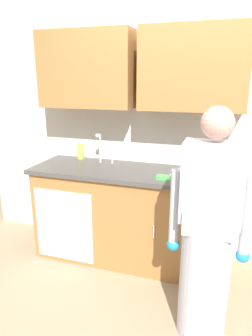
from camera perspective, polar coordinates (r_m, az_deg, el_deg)
The scene contains 13 objects.
ground_plane at distance 2.63m, azimuth 9.08°, elevation -26.16°, with size 9.00×9.00×0.00m, color #998466.
kitchen_wall_with_uppers at distance 2.96m, azimuth 10.85°, elevation 10.49°, with size 4.80×0.44×2.70m.
counter_cabinet at distance 3.04m, azimuth 1.17°, elevation -9.25°, with size 1.90×0.62×0.90m.
countertop at distance 2.87m, azimuth 1.29°, elevation -0.75°, with size 1.96×0.66×0.04m, color #474442.
sink at distance 2.99m, azimuth -5.22°, elevation 0.01°, with size 0.50×0.36×0.35m.
person_at_sink at distance 2.16m, azimuth 15.04°, elevation -14.03°, with size 0.55×0.34×1.62m.
bottle_water_tall at distance 2.87m, azimuth 17.50°, elevation 1.49°, with size 0.06×0.06×0.25m, color silver.
bottle_cleaner_spray at distance 2.88m, azimuth 13.34°, elevation 1.89°, with size 0.06×0.06×0.25m, color silver.
bottle_soap at distance 3.28m, azimuth -8.61°, elevation 3.15°, with size 0.07×0.07×0.17m, color #D8D14C.
bottle_water_short at distance 2.94m, azimuth 18.90°, elevation 1.84°, with size 0.08×0.08×0.26m, color #E05933.
cup_by_sink at distance 2.84m, azimuth 19.74°, elevation -0.66°, with size 0.08×0.08×0.08m, color white.
knife_on_counter at distance 2.84m, azimuth 9.35°, elevation -0.66°, with size 0.24×0.02×0.01m, color silver.
sponge at distance 2.62m, azimuth 6.98°, elevation -1.78°, with size 0.11×0.07×0.03m, color #4CBF4C.
Camera 1 is at (0.23, -1.92, 1.77)m, focal length 32.27 mm.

